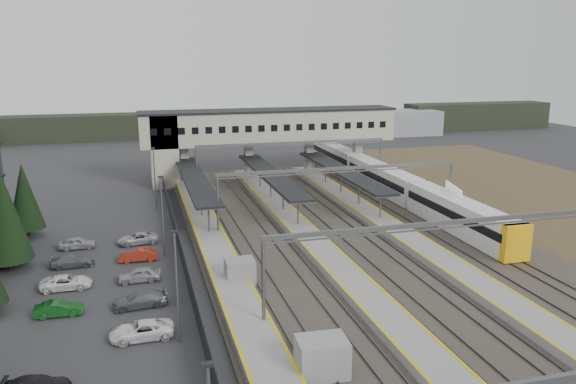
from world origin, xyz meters
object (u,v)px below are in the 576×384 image
object	(u,v)px
train	(384,179)
relay_cabin_near	(322,358)
relay_cabin_far	(240,272)
footbridge	(252,131)
billboard	(453,198)

from	to	relation	value
train	relay_cabin_near	bearing A→B (deg)	-119.09
relay_cabin_far	train	world-z (taller)	train
train	relay_cabin_far	bearing A→B (deg)	-133.58
footbridge	train	bearing A→B (deg)	-40.28
relay_cabin_far	footbridge	world-z (taller)	footbridge
relay_cabin_near	billboard	size ratio (longest dim) A/B	0.58
relay_cabin_near	billboard	distance (m)	36.89
train	billboard	distance (m)	16.16
relay_cabin_far	footbridge	size ratio (longest dim) A/B	0.06
relay_cabin_near	billboard	world-z (taller)	billboard
relay_cabin_near	relay_cabin_far	size ratio (longest dim) A/B	1.28
relay_cabin_far	billboard	world-z (taller)	billboard
relay_cabin_near	footbridge	distance (m)	57.66
relay_cabin_far	billboard	bearing A→B (deg)	22.49
footbridge	train	size ratio (longest dim) A/B	0.67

